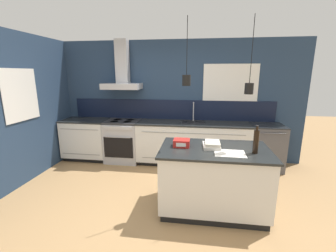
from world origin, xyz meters
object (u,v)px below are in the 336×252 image
Objects in this scene: oven_range at (123,141)px; dishwasher at (265,147)px; bottle_on_island at (256,141)px; book_stack at (212,145)px; red_supply_box at (182,143)px.

dishwasher is at bearing 0.08° from oven_range.
oven_range is 2.99m from bottle_on_island.
bottle_on_island reaches higher than book_stack.
book_stack is at bearing 0.82° from red_supply_box.
bottle_on_island reaches higher than oven_range.
dishwasher is at bearing 53.24° from book_stack.
bottle_on_island is at bearing -8.67° from red_supply_box.
oven_range is 1.00× the size of dishwasher.
red_supply_box is at bearing -48.06° from oven_range.
bottle_on_island is 1.64× the size of red_supply_box.
bottle_on_island is (2.37, -1.72, 0.61)m from oven_range.
red_supply_box is (-0.96, 0.15, -0.11)m from bottle_on_island.
red_supply_box is (1.41, -1.57, 0.51)m from oven_range.
bottle_on_island reaches higher than dishwasher.
bottle_on_island is 0.97m from red_supply_box.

